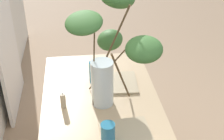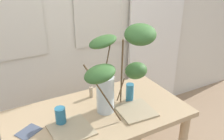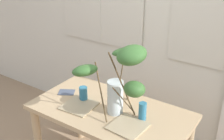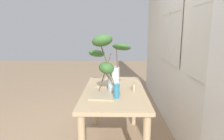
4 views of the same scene
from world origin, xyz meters
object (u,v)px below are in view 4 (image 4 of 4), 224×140
Objects in this scene: pillar_candle at (134,87)px; plate_square_left at (106,84)px; drinking_glass_blue_right at (117,91)px; vase_with_branches at (108,61)px; drinking_glass_blue_left at (114,79)px; plate_square_right at (102,96)px; dining_table at (114,99)px.

plate_square_left is at bearing -131.70° from pillar_candle.
drinking_glass_blue_right reaches higher than plate_square_left.
drinking_glass_blue_right is at bearing 13.40° from plate_square_left.
drinking_glass_blue_left is at bearing 171.35° from vase_with_branches.
plate_square_left is at bearing 177.51° from plate_square_right.
plate_square_right is (0.49, -0.02, 0.00)m from plate_square_left.
pillar_candle is (-0.08, 0.29, -0.32)m from vase_with_branches.
pillar_candle is (0.29, 0.33, 0.04)m from plate_square_left.
pillar_candle is at bearing 35.03° from drinking_glass_blue_left.
vase_with_branches is at bearing 154.54° from plate_square_right.
pillar_candle is at bearing 120.07° from plate_square_right.
drinking_glass_blue_right is 0.57× the size of plate_square_left.
vase_with_branches is 6.60× the size of pillar_candle.
plate_square_left is 2.56× the size of pillar_candle.
plate_square_left is at bearing -157.33° from dining_table.
vase_with_branches is 0.35m from drinking_glass_blue_right.
plate_square_left is (-0.37, -0.04, -0.36)m from vase_with_branches.
pillar_candle reaches higher than plate_square_right.
pillar_candle is (0.33, 0.23, -0.02)m from drinking_glass_blue_left.
plate_square_right is at bearing -25.46° from vase_with_branches.
plate_square_right is 2.49× the size of pillar_candle.
drinking_glass_blue_left is (-0.41, 0.06, -0.30)m from vase_with_branches.
plate_square_left is at bearing -70.86° from drinking_glass_blue_left.
dining_table is 1.97× the size of vase_with_branches.
dining_table is 0.35m from drinking_glass_blue_right.
dining_table is at bearing 0.87° from drinking_glass_blue_left.
drinking_glass_blue_right reaches higher than dining_table.
vase_with_branches is (0.12, -0.07, 0.49)m from dining_table.
plate_square_right is (-0.04, -0.15, -0.07)m from drinking_glass_blue_right.
drinking_glass_blue_left reaches higher than plate_square_left.
vase_with_branches is 0.38m from plate_square_right.
plate_square_right is at bearing -59.93° from pillar_candle.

